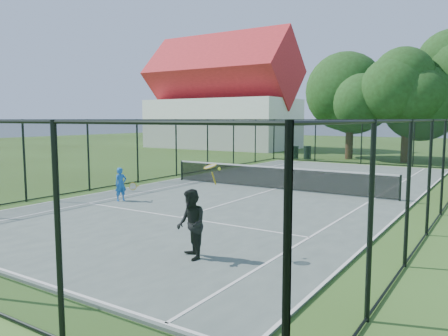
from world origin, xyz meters
The scene contains 11 objects.
ground centered at (0.00, 0.00, 0.00)m, with size 120.00×120.00×0.00m, color #324C1A.
tennis_court centered at (0.00, 0.00, 0.03)m, with size 11.00×24.00×0.06m, color #51605A.
tennis_net centered at (0.00, 0.00, 0.58)m, with size 10.08×0.08×0.95m.
fence centered at (0.00, 0.00, 1.50)m, with size 13.10×26.10×3.00m.
tree_near_left centered at (-1.81, 16.24, 4.95)m, with size 6.17×6.17×8.05m.
tree_near_mid centered at (2.26, 15.68, 4.51)m, with size 5.60×5.60×7.32m.
building centered at (-17.00, 22.00, 4.93)m, with size 15.30×8.15×11.87m.
trash_bin_left centered at (-5.35, 14.28, 0.48)m, with size 0.58×0.58×0.96m.
trash_bin_right centered at (-4.37, 14.34, 0.50)m, with size 0.58×0.58×0.99m.
player_blue centered at (-3.49, -5.43, 0.66)m, with size 0.79×0.50×1.21m.
player_black centered at (2.62, -9.31, 0.81)m, with size 0.91×1.17×2.02m.
Camera 1 is at (8.08, -16.49, 3.01)m, focal length 35.00 mm.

